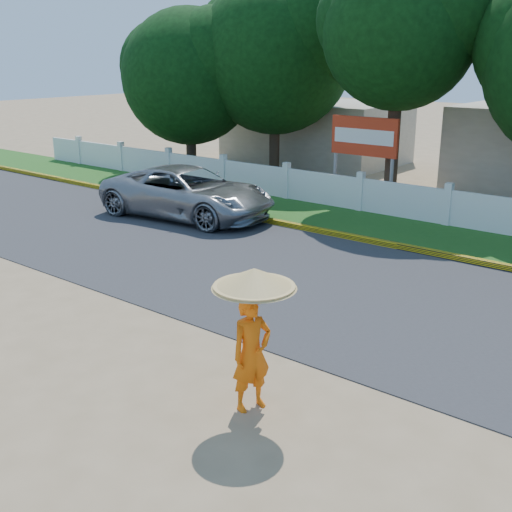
% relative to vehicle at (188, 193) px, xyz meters
% --- Properties ---
extents(ground, '(120.00, 120.00, 0.00)m').
position_rel_vehicle_xyz_m(ground, '(6.84, -7.07, -0.79)').
color(ground, '#9E8460').
rests_on(ground, ground).
extents(road, '(60.00, 7.00, 0.02)m').
position_rel_vehicle_xyz_m(road, '(6.84, -2.57, -0.78)').
color(road, '#38383A').
rests_on(road, ground).
extents(grass_verge, '(60.00, 3.50, 0.03)m').
position_rel_vehicle_xyz_m(grass_verge, '(6.84, 2.68, -0.78)').
color(grass_verge, '#2D601E').
rests_on(grass_verge, ground).
extents(curb, '(40.00, 0.18, 0.16)m').
position_rel_vehicle_xyz_m(curb, '(6.84, 0.98, -0.71)').
color(curb, yellow).
rests_on(curb, ground).
extents(fence, '(40.00, 0.10, 1.10)m').
position_rel_vehicle_xyz_m(fence, '(6.84, 4.13, -0.24)').
color(fence, silver).
rests_on(fence, ground).
extents(building_far, '(8.00, 5.00, 2.80)m').
position_rel_vehicle_xyz_m(building_far, '(-3.16, 11.93, 0.61)').
color(building_far, '#B7AD99').
rests_on(building_far, ground).
extents(vehicle, '(5.95, 3.24, 1.58)m').
position_rel_vehicle_xyz_m(vehicle, '(0.00, 0.00, 0.00)').
color(vehicle, gray).
rests_on(vehicle, ground).
extents(monk_with_parasol, '(1.20, 1.20, 2.17)m').
position_rel_vehicle_xyz_m(monk_with_parasol, '(8.87, -7.67, 0.63)').
color(monk_with_parasol, orange).
rests_on(monk_with_parasol, ground).
extents(billboard, '(2.50, 0.13, 2.95)m').
position_rel_vehicle_xyz_m(billboard, '(3.27, 5.23, 1.35)').
color(billboard, gray).
rests_on(billboard, ground).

